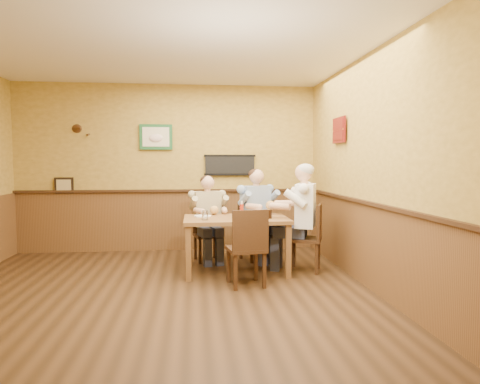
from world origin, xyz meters
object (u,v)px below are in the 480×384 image
object	(u,v)px
chair_right_end	(305,237)
dining_table	(236,224)
water_glass_mid	(248,216)
pepper_shaker	(234,215)
diner_white_elder	(305,223)
hot_sauce_bottle	(242,210)
chair_back_left	(207,234)
water_glass_left	(205,215)
chair_near_side	(246,247)
salt_shaker	(235,214)
diner_blue_polo	(255,219)
cola_tumbler	(269,214)
chair_back_right	(255,231)
diner_tan_shirt	(207,223)

from	to	relation	value
chair_right_end	dining_table	bearing A→B (deg)	-71.41
water_glass_mid	pepper_shaker	distance (m)	0.26
diner_white_elder	hot_sauce_bottle	xyz separation A→B (m)	(-0.87, 0.07, 0.19)
chair_back_left	dining_table	bearing A→B (deg)	-75.50
water_glass_left	hot_sauce_bottle	size ratio (longest dim) A/B	0.62
chair_near_side	salt_shaker	distance (m)	0.69
diner_white_elder	pepper_shaker	size ratio (longest dim) A/B	14.99
diner_blue_polo	hot_sauce_bottle	bearing A→B (deg)	-135.47
water_glass_mid	cola_tumbler	xyz separation A→B (m)	(0.30, 0.14, 0.00)
chair_near_side	hot_sauce_bottle	xyz separation A→B (m)	(0.02, 0.68, 0.38)
cola_tumbler	pepper_shaker	xyz separation A→B (m)	(-0.45, 0.07, -0.01)
dining_table	hot_sauce_bottle	xyz separation A→B (m)	(0.08, 0.03, 0.19)
chair_right_end	chair_back_right	bearing A→B (deg)	-120.56
dining_table	diner_white_elder	world-z (taller)	diner_white_elder
chair_back_right	chair_right_end	xyz separation A→B (m)	(0.58, -0.74, 0.03)
chair_near_side	water_glass_mid	bearing A→B (deg)	-108.95
diner_tan_shirt	water_glass_mid	bearing A→B (deg)	-76.42
chair_right_end	water_glass_left	xyz separation A→B (m)	(-1.38, -0.17, 0.35)
diner_blue_polo	diner_white_elder	distance (m)	0.94
chair_near_side	diner_tan_shirt	bearing A→B (deg)	-80.87
chair_back_left	diner_blue_polo	bearing A→B (deg)	-13.92
diner_blue_polo	diner_white_elder	xyz separation A→B (m)	(0.58, -0.74, 0.04)
chair_near_side	salt_shaker	bearing A→B (deg)	-91.61
water_glass_left	cola_tumbler	size ratio (longest dim) A/B	1.04
dining_table	hot_sauce_bottle	bearing A→B (deg)	17.50
chair_back_left	salt_shaker	size ratio (longest dim) A/B	8.81
dining_table	chair_back_right	bearing A→B (deg)	61.99
chair_near_side	chair_back_right	bearing A→B (deg)	-111.25
diner_white_elder	water_glass_left	bearing A→B (deg)	-62.04
diner_tan_shirt	hot_sauce_bottle	xyz separation A→B (m)	(0.45, -0.68, 0.27)
chair_right_end	water_glass_mid	world-z (taller)	chair_right_end
water_glass_mid	salt_shaker	size ratio (longest dim) A/B	1.20
chair_right_end	chair_near_side	size ratio (longest dim) A/B	0.98
diner_blue_polo	pepper_shaker	xyz separation A→B (m)	(-0.40, -0.77, 0.17)
chair_back_left	chair_near_side	bearing A→B (deg)	-85.46
chair_right_end	water_glass_left	distance (m)	1.43
dining_table	diner_tan_shirt	distance (m)	0.80
hot_sauce_bottle	cola_tumbler	bearing A→B (deg)	-26.30
water_glass_mid	pepper_shaker	size ratio (longest dim) A/B	1.26
diner_tan_shirt	chair_back_left	bearing A→B (deg)	0.00
chair_back_right	water_glass_mid	xyz separation A→B (m)	(-0.24, -0.98, 0.37)
diner_white_elder	chair_right_end	bearing A→B (deg)	180.00
diner_white_elder	pepper_shaker	world-z (taller)	diner_white_elder
dining_table	water_glass_mid	xyz separation A→B (m)	(0.13, -0.29, 0.15)
dining_table	chair_right_end	world-z (taller)	chair_right_end
diner_blue_polo	chair_near_side	bearing A→B (deg)	-125.19
dining_table	diner_white_elder	bearing A→B (deg)	-2.41
chair_back_left	diner_white_elder	distance (m)	1.54
diner_white_elder	salt_shaker	world-z (taller)	diner_white_elder
chair_back_right	diner_blue_polo	size ratio (longest dim) A/B	0.70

